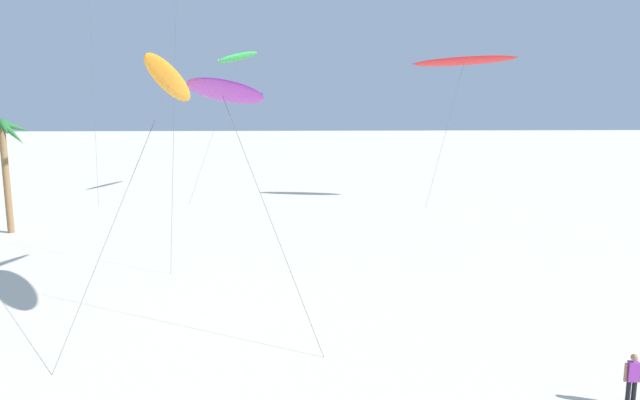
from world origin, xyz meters
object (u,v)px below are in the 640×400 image
flying_kite_3 (464,61)px  person_foreground_walker (632,378)px  palm_tree_1 (4,143)px  flying_kite_6 (170,80)px  flying_kite_5 (238,57)px  flying_kite_2 (221,90)px

flying_kite_3 → person_foreground_walker: (-3.71, -33.83, -10.84)m
flying_kite_3 → palm_tree_1: bearing=-162.8°
flying_kite_3 → flying_kite_6: (-19.11, -23.23, -2.00)m
person_foreground_walker → flying_kite_6: bearing=145.5°
flying_kite_5 → flying_kite_6: 28.72m
flying_kite_2 → flying_kite_3: (16.57, 25.99, 2.44)m
flying_kite_2 → palm_tree_1: bearing=135.6°
palm_tree_1 → flying_kite_3: bearing=17.2°
flying_kite_2 → person_foreground_walker: size_ratio=6.05×
flying_kite_5 → person_foreground_walker: size_ratio=8.01×
flying_kite_5 → flying_kite_6: (-0.20, -28.60, -2.58)m
palm_tree_1 → flying_kite_3: 34.77m
flying_kite_2 → person_foreground_walker: 17.25m
flying_kite_6 → person_foreground_walker: bearing=-34.5°
palm_tree_1 → flying_kite_5: 21.75m
flying_kite_2 → flying_kite_6: size_ratio=0.86×
person_foreground_walker → flying_kite_5: bearing=111.2°
flying_kite_6 → person_foreground_walker: (15.41, -10.60, -8.84)m
palm_tree_1 → person_foreground_walker: size_ratio=4.56×
flying_kite_3 → flying_kite_5: bearing=164.1°
person_foreground_walker → flying_kite_2: bearing=148.7°
flying_kite_5 → flying_kite_6: bearing=-90.4°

